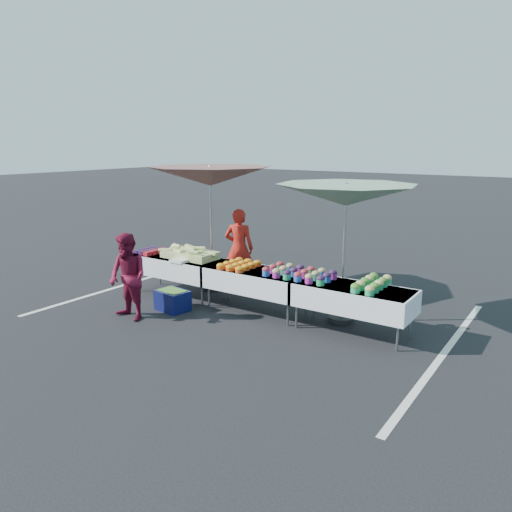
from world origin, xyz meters
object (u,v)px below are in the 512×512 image
Objects in this scene: table_right at (353,297)px; umbrella_left at (210,177)px; vendor at (239,248)px; storage_bin at (173,300)px; table_left at (179,265)px; customer at (128,277)px; table_center at (256,279)px; umbrella_right at (346,196)px.

table_right is 3.76m from umbrella_left.
vendor is 0.65× the size of umbrella_left.
umbrella_left reaches higher than storage_bin.
vendor is at bearing 159.63° from table_right.
table_right is at bearing 0.00° from table_left.
vendor reaches higher than customer.
umbrella_left reaches higher than vendor.
table_center is at bearing 114.45° from vendor.
table_center is 0.75× the size of umbrella_left.
umbrella_right reaches higher than table_left.
table_left is 0.71× the size of umbrella_right.
umbrella_right is 3.50m from storage_bin.
umbrella_right is 4.29× the size of storage_bin.
vendor is at bearing 95.00° from storage_bin.
storage_bin is at bearing -79.88° from umbrella_left.
table_center is 1.53m from storage_bin.
umbrella_left is 2.97m from umbrella_right.
vendor is at bearing 59.78° from table_left.
table_center is 1.00× the size of table_right.
umbrella_right is at bearing 7.04° from table_left.
table_right is at bearing 29.84° from customer.
table_left is 1.80m from table_center.
table_center is at bearing 39.47° from storage_bin.
table_center is 2.34m from umbrella_left.
vendor reaches higher than table_right.
table_left is 1.53m from customer.
customer is at bearing -103.28° from storage_bin.
customer is at bearing -155.84° from table_right.
table_right is (3.60, 0.00, 0.00)m from table_left.
table_left reaches higher than storage_bin.
vendor is at bearing 87.27° from customer.
vendor is 2.63m from customer.
umbrella_left is 2.51m from storage_bin.
customer is 0.55× the size of umbrella_right.
table_left is at bearing -172.96° from umbrella_right.
customer is 2.64m from umbrella_left.
table_left is at bearing 180.00° from table_right.
table_center is at bearing 0.00° from table_left.
table_right is 3.67m from customer.
vendor is (0.64, 1.10, 0.22)m from table_left.
umbrella_left is at bearing 94.87° from customer.
umbrella_right is (1.44, 0.40, 1.49)m from table_center.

